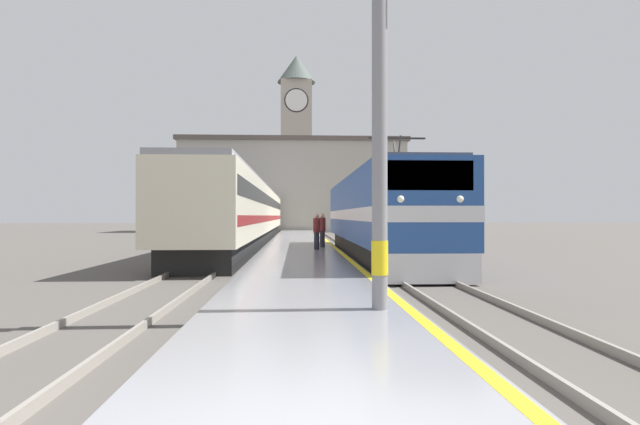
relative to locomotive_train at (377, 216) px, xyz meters
name	(u,v)px	position (x,y,z in m)	size (l,w,h in m)	color
ground_plane	(300,244)	(-3.33, 11.77, -1.90)	(200.00, 200.00, 0.00)	#514C47
platform	(300,247)	(-3.33, 6.77, -1.76)	(3.79, 140.00, 0.27)	gray
rail_track_near	(358,248)	(0.00, 6.77, -1.87)	(2.84, 140.00, 0.16)	#514C47
rail_track_far	(240,249)	(-6.79, 6.77, -1.87)	(2.83, 140.00, 0.16)	#514C47
locomotive_train	(377,216)	(0.00, 0.00, 0.00)	(2.92, 17.80, 4.68)	black
passenger_train	(250,213)	(-6.79, 13.02, 0.21)	(2.92, 40.25, 3.90)	black
catenary_mast	(383,63)	(-2.03, -13.20, 2.69)	(2.39, 0.29, 8.74)	gray
person_on_platform	(317,231)	(-2.58, 2.21, -0.71)	(0.34, 0.34, 1.74)	#23232D
second_waiting_passenger	(322,229)	(-2.20, 4.10, -0.69)	(0.34, 0.34, 1.77)	#23232D
clock_tower	(296,137)	(-3.58, 45.38, 10.70)	(5.10, 5.10, 23.57)	#ADA393
station_building	(293,186)	(-3.94, 38.59, 3.62)	(26.75, 8.62, 10.99)	#A8A399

